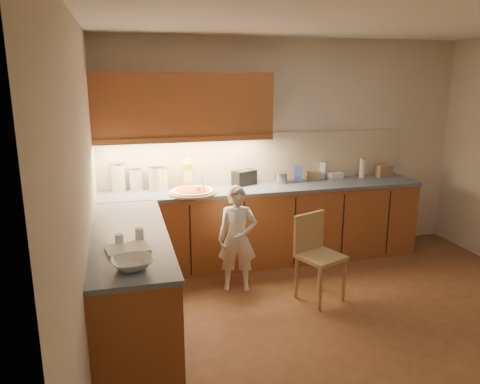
{
  "coord_description": "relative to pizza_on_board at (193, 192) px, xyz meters",
  "views": [
    {
      "loc": [
        -1.99,
        -3.33,
        2.18
      ],
      "look_at": [
        -0.8,
        1.2,
        1.0
      ],
      "focal_mm": 35.0,
      "sensor_mm": 36.0,
      "label": 1
    }
  ],
  "objects": [
    {
      "name": "l_counter",
      "position": [
        0.32,
        -0.32,
        -0.48
      ],
      "size": [
        3.77,
        2.62,
        0.92
      ],
      "color": "#97552C",
      "rests_on": "ground"
    },
    {
      "name": "wooden_chair",
      "position": [
        1.07,
        -0.91,
        -0.45
      ],
      "size": [
        0.5,
        0.5,
        0.86
      ],
      "rotation": [
        0.0,
        0.0,
        0.37
      ],
      "color": "tan",
      "rests_on": "ground"
    },
    {
      "name": "canister_d",
      "position": [
        -0.31,
        0.33,
        0.11
      ],
      "size": [
        0.17,
        0.17,
        0.27
      ],
      "rotation": [
        0.0,
        0.0,
        0.22
      ],
      "color": "white",
      "rests_on": "l_counter"
    },
    {
      "name": "spice_jar_a",
      "position": [
        -0.79,
        -1.41,
        0.02
      ],
      "size": [
        0.07,
        0.07,
        0.08
      ],
      "primitive_type": "cylinder",
      "rotation": [
        0.0,
        0.0,
        0.09
      ],
      "color": "white",
      "rests_on": "l_counter"
    },
    {
      "name": "mixing_bowl",
      "position": [
        -0.71,
        -1.89,
        0.01
      ],
      "size": [
        0.32,
        0.32,
        0.07
      ],
      "primitive_type": "imported",
      "rotation": [
        0.0,
        0.0,
        0.17
      ],
      "color": "white",
      "rests_on": "l_counter"
    },
    {
      "name": "white_bottle",
      "position": [
        1.69,
        0.35,
        0.08
      ],
      "size": [
        0.09,
        0.09,
        0.2
      ],
      "primitive_type": "cube",
      "rotation": [
        0.0,
        0.0,
        -0.41
      ],
      "color": "white",
      "rests_on": "l_counter"
    },
    {
      "name": "upper_cabinets",
      "position": [
        -0.04,
        0.26,
        0.91
      ],
      "size": [
        1.95,
        0.36,
        0.73
      ],
      "color": "#97552C",
      "rests_on": "ground"
    },
    {
      "name": "flat_pack",
      "position": [
        1.84,
        0.32,
        0.01
      ],
      "size": [
        0.19,
        0.14,
        0.07
      ],
      "primitive_type": "cube",
      "rotation": [
        0.0,
        0.0,
        0.1
      ],
      "color": "white",
      "rests_on": "l_counter"
    },
    {
      "name": "room",
      "position": [
        1.24,
        -1.56,
        0.73
      ],
      "size": [
        4.54,
        4.5,
        2.62
      ],
      "color": "brown",
      "rests_on": "ground"
    },
    {
      "name": "oil_jug",
      "position": [
        -0.01,
        0.29,
        0.13
      ],
      "size": [
        0.12,
        0.09,
        0.34
      ],
      "rotation": [
        0.0,
        0.0,
        0.07
      ],
      "color": "gold",
      "rests_on": "l_counter"
    },
    {
      "name": "child",
      "position": [
        0.37,
        -0.52,
        -0.39
      ],
      "size": [
        0.46,
        0.36,
        1.1
      ],
      "primitive_type": "imported",
      "rotation": [
        0.0,
        0.0,
        -0.26
      ],
      "color": "silver",
      "rests_on": "ground"
    },
    {
      "name": "dough_cloth",
      "position": [
        -0.73,
        -1.54,
        -0.01
      ],
      "size": [
        0.34,
        0.29,
        0.02
      ],
      "primitive_type": "cube",
      "rotation": [
        0.0,
        0.0,
        0.16
      ],
      "color": "silver",
      "rests_on": "l_counter"
    },
    {
      "name": "card_box_b",
      "position": [
        2.49,
        0.26,
        0.05
      ],
      "size": [
        0.2,
        0.16,
        0.15
      ],
      "primitive_type": "cube",
      "rotation": [
        0.0,
        0.0,
        0.03
      ],
      "color": "#A48158",
      "rests_on": "l_counter"
    },
    {
      "name": "card_box_a",
      "position": [
        1.54,
        0.31,
        0.03
      ],
      "size": [
        0.17,
        0.13,
        0.11
      ],
      "primitive_type": "cube",
      "rotation": [
        0.0,
        0.0,
        -0.18
      ],
      "color": "#A48458",
      "rests_on": "l_counter"
    },
    {
      "name": "toaster",
      "position": [
        0.66,
        0.27,
        0.06
      ],
      "size": [
        0.31,
        0.25,
        0.18
      ],
      "rotation": [
        0.0,
        0.0,
        0.41
      ],
      "color": "black",
      "rests_on": "l_counter"
    },
    {
      "name": "backsplash",
      "position": [
        0.86,
        0.42,
        0.27
      ],
      "size": [
        3.75,
        0.02,
        0.58
      ],
      "primitive_type": "cube",
      "color": "beige",
      "rests_on": "l_counter"
    },
    {
      "name": "blue_box",
      "position": [
        1.33,
        0.26,
        0.07
      ],
      "size": [
        0.11,
        0.1,
        0.19
      ],
      "primitive_type": "cube",
      "rotation": [
        0.0,
        0.0,
        -0.38
      ],
      "color": "#33509B",
      "rests_on": "l_counter"
    },
    {
      "name": "pizza_on_board",
      "position": [
        0.0,
        0.0,
        0.0
      ],
      "size": [
        0.52,
        0.52,
        0.21
      ],
      "rotation": [
        0.0,
        0.0,
        -0.19
      ],
      "color": "tan",
      "rests_on": "l_counter"
    },
    {
      "name": "steel_pot",
      "position": [
        1.1,
        0.25,
        0.04
      ],
      "size": [
        0.17,
        0.17,
        0.13
      ],
      "color": "#B9B9BE",
      "rests_on": "l_counter"
    },
    {
      "name": "canister_b",
      "position": [
        -0.58,
        0.33,
        0.11
      ],
      "size": [
        0.15,
        0.15,
        0.26
      ],
      "rotation": [
        0.0,
        0.0,
        -0.37
      ],
      "color": "silver",
      "rests_on": "l_counter"
    },
    {
      "name": "canister_a",
      "position": [
        -0.77,
        0.33,
        0.14
      ],
      "size": [
        0.16,
        0.16,
        0.32
      ],
      "rotation": [
        0.0,
        0.0,
        -0.06
      ],
      "color": "silver",
      "rests_on": "l_counter"
    },
    {
      "name": "spice_jar_b",
      "position": [
        -0.63,
        -1.32,
        0.02
      ],
      "size": [
        0.07,
        0.07,
        0.09
      ],
      "primitive_type": "cylinder",
      "rotation": [
        0.0,
        0.0,
        -0.02
      ],
      "color": "white",
      "rests_on": "l_counter"
    },
    {
      "name": "canister_c",
      "position": [
        -0.38,
        0.27,
        0.12
      ],
      "size": [
        0.15,
        0.15,
        0.29
      ],
      "rotation": [
        0.0,
        0.0,
        0.0
      ],
      "color": "silver",
      "rests_on": "l_counter"
    },
    {
      "name": "tall_jar",
      "position": [
        2.2,
        0.28,
        0.1
      ],
      "size": [
        0.08,
        0.08,
        0.25
      ],
      "rotation": [
        0.0,
        0.0,
        0.2
      ],
      "color": "silver",
      "rests_on": "l_counter"
    }
  ]
}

